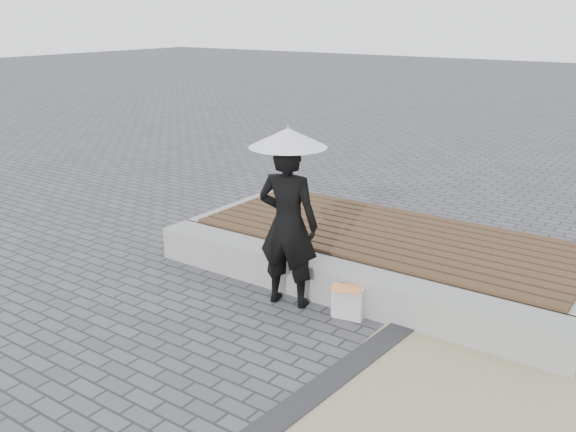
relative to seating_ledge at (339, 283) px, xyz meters
The scene contains 10 objects.
ground 1.61m from the seating_ledge, 90.00° to the right, with size 80.00×80.00×0.00m, color #4C4D51.
edging_band 2.24m from the seating_ledge, 70.35° to the right, with size 0.25×5.20×0.04m, color #292A2C.
seating_ledge is the anchor object (origin of this frame).
timber_platform 1.20m from the seating_ledge, 90.00° to the left, with size 5.00×2.00×0.40m, color #9E9E99.
timber_decking 1.22m from the seating_ledge, 90.00° to the left, with size 4.60×2.00×0.04m, color #4E3B23, non-canonical shape.
woman 0.91m from the seating_ledge, 137.41° to the right, with size 0.66×0.43×1.81m, color black.
parasol 1.73m from the seating_ledge, 137.41° to the right, with size 0.81×0.81×1.03m.
handbag 0.62m from the seating_ledge, 161.53° to the right, with size 0.38×0.13×0.27m, color black.
canvas_tote 0.44m from the seating_ledge, 46.52° to the right, with size 0.33×0.14×0.35m, color beige.
magazine 0.50m from the seating_ledge, 50.67° to the right, with size 0.30×0.22×0.01m, color #F14D41.
Camera 1 is at (3.19, -3.90, 3.03)m, focal length 39.10 mm.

